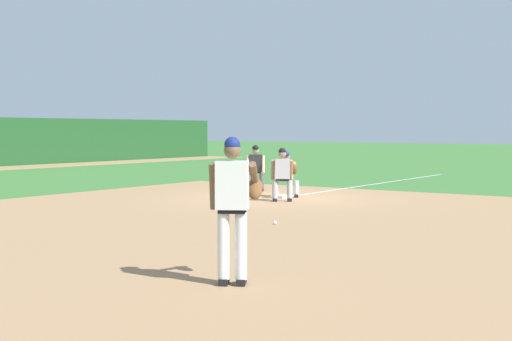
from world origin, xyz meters
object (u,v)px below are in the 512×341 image
baseball (275,223)px  baserunner (282,172)px  first_baseman (287,172)px  umpire (255,166)px  pitcher (234,201)px  first_base_bag (280,197)px

baseball → baserunner: 4.75m
first_baseman → umpire: bearing=57.2°
first_baseman → pitcher: bearing=-151.1°
baserunner → umpire: size_ratio=1.00×
first_base_bag → umpire: (1.52, 1.91, 0.75)m
baseball → first_baseman: size_ratio=0.06×
first_base_bag → pitcher: bearing=-150.3°
first_base_bag → pitcher: size_ratio=0.20×
first_base_bag → pitcher: (-9.86, -5.63, 1.01)m
pitcher → first_baseman: (10.12, 5.59, -0.33)m
pitcher → baserunner: bearing=29.2°
first_base_bag → umpire: 2.55m
pitcher → baserunner: size_ratio=1.27×
baseball → pitcher: 5.82m
pitcher → baserunner: (9.09, 5.08, -0.27)m
pitcher → umpire: size_ratio=1.27×
pitcher → first_base_bag: bearing=29.7°
first_base_bag → baserunner: 1.21m
first_baseman → umpire: 2.32m
first_base_bag → first_baseman: size_ratio=0.28×
first_base_bag → first_baseman: first_baseman is taller
first_base_bag → baseball: size_ratio=5.14×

